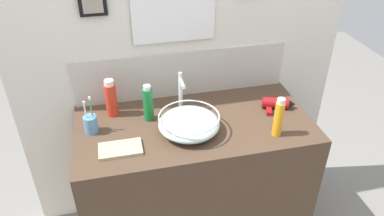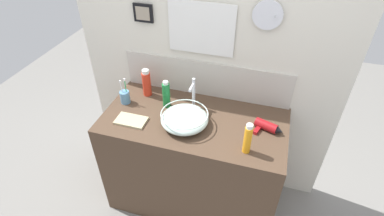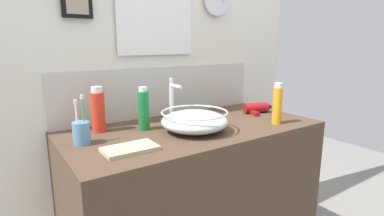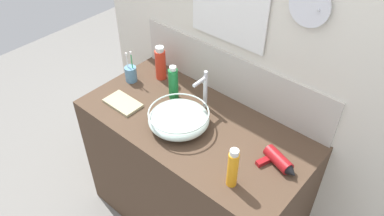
{
  "view_description": "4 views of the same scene",
  "coord_description": "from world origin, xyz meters",
  "px_view_note": "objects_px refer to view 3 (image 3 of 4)",
  "views": [
    {
      "loc": [
        -0.39,
        -1.64,
        2.07
      ],
      "look_at": [
        -0.01,
        0.0,
        0.98
      ],
      "focal_mm": 35.0,
      "sensor_mm": 36.0,
      "label": 1
    },
    {
      "loc": [
        0.45,
        -1.54,
        2.25
      ],
      "look_at": [
        -0.01,
        0.0,
        0.98
      ],
      "focal_mm": 28.0,
      "sensor_mm": 36.0,
      "label": 2
    },
    {
      "loc": [
        -0.85,
        -1.22,
        1.3
      ],
      "look_at": [
        -0.01,
        0.0,
        0.98
      ],
      "focal_mm": 28.0,
      "sensor_mm": 36.0,
      "label": 3
    },
    {
      "loc": [
        0.98,
        -1.14,
        2.25
      ],
      "look_at": [
        -0.01,
        0.0,
        0.98
      ],
      "focal_mm": 35.0,
      "sensor_mm": 36.0,
      "label": 4
    }
  ],
  "objects_px": {
    "glass_bowl_sink": "(195,121)",
    "shampoo_bottle": "(98,110)",
    "lotion_bottle": "(277,104)",
    "spray_bottle": "(144,110)",
    "toothbrush_cup": "(81,133)",
    "faucet": "(173,97)",
    "hair_drier": "(258,108)",
    "hand_towel": "(130,149)"
  },
  "relations": [
    {
      "from": "glass_bowl_sink",
      "to": "shampoo_bottle",
      "type": "relative_size",
      "value": 1.48
    },
    {
      "from": "lotion_bottle",
      "to": "spray_bottle",
      "type": "bearing_deg",
      "value": 155.22
    },
    {
      "from": "toothbrush_cup",
      "to": "shampoo_bottle",
      "type": "height_order",
      "value": "shampoo_bottle"
    },
    {
      "from": "spray_bottle",
      "to": "shampoo_bottle",
      "type": "bearing_deg",
      "value": 154.5
    },
    {
      "from": "glass_bowl_sink",
      "to": "faucet",
      "type": "distance_m",
      "value": 0.22
    },
    {
      "from": "glass_bowl_sink",
      "to": "spray_bottle",
      "type": "xyz_separation_m",
      "value": [
        -0.19,
        0.16,
        0.05
      ]
    },
    {
      "from": "hair_drier",
      "to": "shampoo_bottle",
      "type": "relative_size",
      "value": 0.91
    },
    {
      "from": "spray_bottle",
      "to": "glass_bowl_sink",
      "type": "bearing_deg",
      "value": -40.52
    },
    {
      "from": "spray_bottle",
      "to": "faucet",
      "type": "bearing_deg",
      "value": 12.47
    },
    {
      "from": "hand_towel",
      "to": "lotion_bottle",
      "type": "bearing_deg",
      "value": -3.68
    },
    {
      "from": "faucet",
      "to": "toothbrush_cup",
      "type": "distance_m",
      "value": 0.52
    },
    {
      "from": "toothbrush_cup",
      "to": "hand_towel",
      "type": "bearing_deg",
      "value": -54.29
    },
    {
      "from": "lotion_bottle",
      "to": "toothbrush_cup",
      "type": "bearing_deg",
      "value": 165.64
    },
    {
      "from": "faucet",
      "to": "hair_drier",
      "type": "relative_size",
      "value": 1.2
    },
    {
      "from": "faucet",
      "to": "shampoo_bottle",
      "type": "xyz_separation_m",
      "value": [
        -0.39,
        0.05,
        -0.03
      ]
    },
    {
      "from": "faucet",
      "to": "hair_drier",
      "type": "bearing_deg",
      "value": -10.32
    },
    {
      "from": "faucet",
      "to": "shampoo_bottle",
      "type": "height_order",
      "value": "faucet"
    },
    {
      "from": "glass_bowl_sink",
      "to": "faucet",
      "type": "relative_size",
      "value": 1.35
    },
    {
      "from": "toothbrush_cup",
      "to": "lotion_bottle",
      "type": "relative_size",
      "value": 0.96
    },
    {
      "from": "shampoo_bottle",
      "to": "toothbrush_cup",
      "type": "bearing_deg",
      "value": -129.56
    },
    {
      "from": "faucet",
      "to": "hair_drier",
      "type": "xyz_separation_m",
      "value": [
        0.55,
        -0.1,
        -0.11
      ]
    },
    {
      "from": "hand_towel",
      "to": "glass_bowl_sink",
      "type": "bearing_deg",
      "value": 11.79
    },
    {
      "from": "hair_drier",
      "to": "toothbrush_cup",
      "type": "height_order",
      "value": "toothbrush_cup"
    },
    {
      "from": "shampoo_bottle",
      "to": "hand_towel",
      "type": "bearing_deg",
      "value": -86.82
    },
    {
      "from": "glass_bowl_sink",
      "to": "toothbrush_cup",
      "type": "relative_size",
      "value": 1.54
    },
    {
      "from": "faucet",
      "to": "shampoo_bottle",
      "type": "bearing_deg",
      "value": 172.57
    },
    {
      "from": "shampoo_bottle",
      "to": "hand_towel",
      "type": "relative_size",
      "value": 1.03
    },
    {
      "from": "lotion_bottle",
      "to": "hand_towel",
      "type": "distance_m",
      "value": 0.82
    },
    {
      "from": "faucet",
      "to": "glass_bowl_sink",
      "type": "bearing_deg",
      "value": -90.0
    },
    {
      "from": "lotion_bottle",
      "to": "shampoo_bottle",
      "type": "height_order",
      "value": "shampoo_bottle"
    },
    {
      "from": "toothbrush_cup",
      "to": "spray_bottle",
      "type": "bearing_deg",
      "value": 9.14
    },
    {
      "from": "glass_bowl_sink",
      "to": "toothbrush_cup",
      "type": "height_order",
      "value": "toothbrush_cup"
    },
    {
      "from": "glass_bowl_sink",
      "to": "toothbrush_cup",
      "type": "distance_m",
      "value": 0.52
    },
    {
      "from": "glass_bowl_sink",
      "to": "faucet",
      "type": "height_order",
      "value": "faucet"
    },
    {
      "from": "glass_bowl_sink",
      "to": "toothbrush_cup",
      "type": "xyz_separation_m",
      "value": [
        -0.51,
        0.11,
        -0.0
      ]
    },
    {
      "from": "glass_bowl_sink",
      "to": "shampoo_bottle",
      "type": "height_order",
      "value": "shampoo_bottle"
    },
    {
      "from": "hair_drier",
      "to": "spray_bottle",
      "type": "height_order",
      "value": "spray_bottle"
    },
    {
      "from": "toothbrush_cup",
      "to": "spray_bottle",
      "type": "height_order",
      "value": "spray_bottle"
    },
    {
      "from": "faucet",
      "to": "toothbrush_cup",
      "type": "xyz_separation_m",
      "value": [
        -0.51,
        -0.09,
        -0.09
      ]
    },
    {
      "from": "hair_drier",
      "to": "toothbrush_cup",
      "type": "distance_m",
      "value": 1.06
    },
    {
      "from": "lotion_bottle",
      "to": "hand_towel",
      "type": "relative_size",
      "value": 1.02
    },
    {
      "from": "hair_drier",
      "to": "toothbrush_cup",
      "type": "relative_size",
      "value": 0.96
    }
  ]
}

